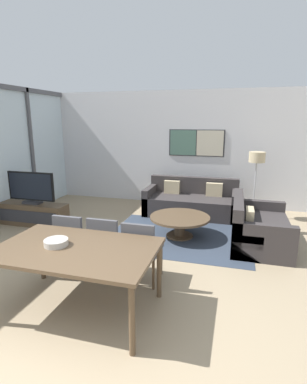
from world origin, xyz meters
name	(u,v)px	position (x,y,z in m)	size (l,w,h in m)	color
ground_plane	(24,371)	(0.00, 0.00, 0.00)	(24.00, 24.00, 0.00)	#9E896B
wall_back	(171,148)	(0.02, 5.66, 1.40)	(7.05, 0.09, 2.80)	silver
area_rug	(179,236)	(0.71, 3.36, 0.00)	(2.58, 2.00, 0.01)	#333D4C
tv_console	(34,214)	(-2.29, 3.20, 0.22)	(1.43, 0.40, 0.45)	brown
television	(31,188)	(-2.29, 3.20, 0.77)	(1.03, 0.20, 0.65)	#2D2D33
sofa_main	(192,202)	(0.71, 4.80, 0.27)	(2.04, 0.93, 0.80)	#383333
sofa_side	(255,229)	(2.02, 3.38, 0.27)	(0.93, 1.53, 0.80)	#383333
coffee_table	(180,221)	(0.71, 3.36, 0.29)	(1.09, 1.09, 0.39)	brown
dining_table	(76,253)	(0.02, 0.91, 0.69)	(1.74, 1.08, 0.75)	brown
dining_chair_left	(73,238)	(-0.48, 1.70, 0.50)	(0.46, 0.46, 0.85)	#4C4C51
dining_chair_centre	(107,241)	(0.02, 1.70, 0.50)	(0.46, 0.46, 0.85)	#4C4C51
dining_chair_right	(141,247)	(0.52, 1.66, 0.50)	(0.46, 0.46, 0.85)	#4C4C51
fruit_bowl	(56,242)	(-0.21, 0.90, 0.79)	(0.26, 0.26, 0.07)	#B7B2A8
floor_lamp	(257,163)	(2.05, 4.89, 1.22)	(0.33, 0.33, 1.44)	#2D2D33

